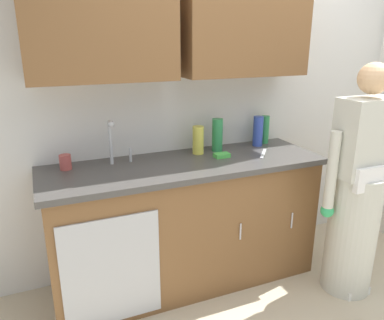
{
  "coord_description": "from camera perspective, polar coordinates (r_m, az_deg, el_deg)",
  "views": [
    {
      "loc": [
        -1.47,
        -1.62,
        1.76
      ],
      "look_at": [
        -0.56,
        0.55,
        1.0
      ],
      "focal_mm": 35.41,
      "sensor_mm": 36.0,
      "label": 1
    }
  ],
  "objects": [
    {
      "name": "sponge",
      "position": [
        2.73,
        4.51,
        0.71
      ],
      "size": [
        0.11,
        0.07,
        0.03
      ],
      "primitive_type": "cube",
      "color": "#4CBF4C",
      "rests_on": "countertop"
    },
    {
      "name": "person_at_sink",
      "position": [
        2.85,
        23.51,
        -5.66
      ],
      "size": [
        0.55,
        0.34,
        1.62
      ],
      "color": "white",
      "rests_on": "ground"
    },
    {
      "name": "countertop",
      "position": [
        2.63,
        -1.09,
        -0.71
      ],
      "size": [
        1.96,
        0.66,
        0.04
      ],
      "primitive_type": "cube",
      "color": "#474442",
      "rests_on": "counter_cabinet"
    },
    {
      "name": "sink",
      "position": [
        2.52,
        -10.42,
        -1.76
      ],
      "size": [
        0.5,
        0.36,
        0.35
      ],
      "color": "#B7BABF",
      "rests_on": "counter_cabinet"
    },
    {
      "name": "bottle_cleaner_spray",
      "position": [
        2.78,
        0.93,
        3.02
      ],
      "size": [
        0.08,
        0.08,
        0.21
      ],
      "primitive_type": "cylinder",
      "color": "#D8D14C",
      "rests_on": "countertop"
    },
    {
      "name": "cup_by_sink",
      "position": [
        2.59,
        -18.53,
        -0.31
      ],
      "size": [
        0.08,
        0.08,
        0.1
      ],
      "primitive_type": "cylinder",
      "color": "#B24C47",
      "rests_on": "countertop"
    },
    {
      "name": "counter_cabinet",
      "position": [
        2.81,
        -1.08,
        -9.84
      ],
      "size": [
        1.9,
        0.62,
        0.9
      ],
      "color": "brown",
      "rests_on": "ground"
    },
    {
      "name": "ground_plane",
      "position": [
        2.8,
        16.23,
        -21.8
      ],
      "size": [
        9.0,
        9.0,
        0.0
      ],
      "primitive_type": "plane",
      "color": "beige"
    },
    {
      "name": "bottle_soap",
      "position": [
        3.04,
        9.91,
        4.3
      ],
      "size": [
        0.08,
        0.08,
        0.24
      ],
      "primitive_type": "cylinder",
      "color": "#334CB2",
      "rests_on": "countertop"
    },
    {
      "name": "kitchen_wall_with_uppers",
      "position": [
        2.94,
        4.32,
        12.33
      ],
      "size": [
        4.8,
        0.44,
        2.7
      ],
      "color": "silver",
      "rests_on": "ground"
    },
    {
      "name": "knife_on_counter",
      "position": [
        2.85,
        10.68,
        0.97
      ],
      "size": [
        0.17,
        0.2,
        0.01
      ],
      "primitive_type": "cube",
      "rotation": [
        0.0,
        0.0,
        4.03
      ],
      "color": "silver",
      "rests_on": "countertop"
    },
    {
      "name": "bottle_water_short",
      "position": [
        2.85,
        3.84,
        3.77
      ],
      "size": [
        0.08,
        0.08,
        0.25
      ],
      "primitive_type": "cylinder",
      "color": "#2D8C4C",
      "rests_on": "countertop"
    },
    {
      "name": "bottle_dish_liquid",
      "position": [
        3.13,
        10.93,
        4.53
      ],
      "size": [
        0.06,
        0.06,
        0.22
      ],
      "primitive_type": "cylinder",
      "color": "#2D8C4C",
      "rests_on": "countertop"
    }
  ]
}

